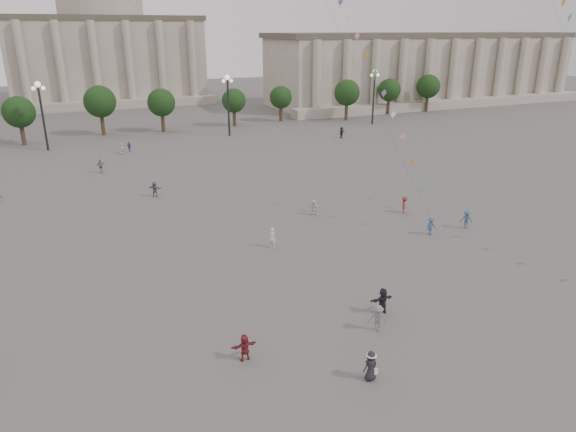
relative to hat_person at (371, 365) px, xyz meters
name	(u,v)px	position (x,y,z in m)	size (l,w,h in m)	color
ground	(348,402)	(-2.02, -1.10, -0.91)	(360.00, 360.00, 0.00)	#4F4D4B
hall_east	(424,69)	(72.98, 92.79, 7.51)	(84.00, 26.22, 17.20)	gray
hall_central	(105,45)	(-2.02, 128.12, 13.32)	(48.30, 34.30, 35.50)	gray
tree_row	(135,104)	(-2.02, 76.90, 4.48)	(137.12, 5.12, 8.00)	#392C1C
lamp_post_mid_west	(41,103)	(-17.02, 68.90, 6.44)	(2.00, 0.90, 10.65)	#262628
lamp_post_mid_east	(228,94)	(12.98, 68.90, 6.44)	(2.00, 0.90, 10.65)	#262628
lamp_post_far_east	(374,87)	(42.98, 68.90, 6.44)	(2.00, 0.90, 10.65)	#262628
person_crowd_0	(129,147)	(-5.20, 62.99, -0.17)	(0.88, 0.37, 1.50)	navy
person_crowd_3	(383,301)	(4.46, 5.73, 0.01)	(1.72, 0.55, 1.86)	black
person_crowd_4	(121,149)	(-6.52, 61.62, -0.10)	(1.51, 0.48, 1.63)	white
person_crowd_6	(378,318)	(2.99, 3.99, -0.01)	(1.17, 0.68, 1.82)	slate
person_crowd_7	(314,207)	(8.76, 25.20, -0.09)	(1.52, 0.48, 1.64)	silver
person_crowd_8	(404,205)	(17.69, 22.00, -0.03)	(1.15, 0.66, 1.78)	maroon
person_crowd_9	(342,132)	(30.57, 59.10, 0.05)	(1.80, 0.57, 1.94)	black
person_crowd_12	(155,189)	(-5.37, 37.93, -0.02)	(1.66, 0.53, 1.79)	slate
person_crowd_13	(272,238)	(1.71, 19.04, 0.00)	(0.67, 0.44, 1.84)	silver
person_crowd_14	(466,220)	(20.58, 15.95, -0.02)	(1.16, 0.67, 1.79)	#335073
person_crowd_16	(101,166)	(-10.30, 51.13, 0.03)	(1.10, 0.46, 1.88)	slate
tourist_2	(245,347)	(-5.77, 4.42, -0.08)	(1.54, 0.49, 1.66)	maroon
kite_flyer_1	(431,226)	(16.40, 15.95, -0.07)	(1.10, 0.63, 1.70)	#355277
hat_person	(371,365)	(0.00, 0.00, 0.00)	(0.94, 0.68, 1.76)	black
kite_train_east	(560,1)	(35.51, 22.37, 19.97)	(24.74, 42.45, 61.59)	#3F3F3F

